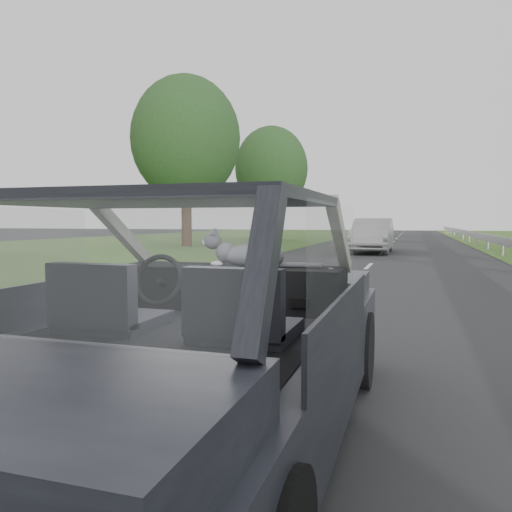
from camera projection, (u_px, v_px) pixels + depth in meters
The scene contains 10 objects.
ground at pixel (194, 442), 2.97m from camera, with size 140.00×140.00×0.00m, color #2A2B2E.
subject_car at pixel (192, 322), 2.92m from camera, with size 1.80×4.00×1.45m, color black.
dashboard at pixel (230, 287), 3.50m from camera, with size 1.58×0.45×0.30m, color black.
driver_seat at pixel (104, 300), 2.75m from camera, with size 0.50×0.72×0.42m, color #23232D.
passenger_seat at pixel (240, 307), 2.51m from camera, with size 0.50×0.72×0.42m, color #23232D.
steering_wheel at pixel (158, 280), 3.34m from camera, with size 0.36×0.36×0.04m, color black.
cat at pixel (251, 254), 3.42m from camera, with size 0.59×0.18×0.27m, color slate.
other_car at pixel (372, 235), 20.72m from camera, with size 1.71×4.33×1.42m, color silver.
tree_5 at pixel (186, 164), 25.69m from camera, with size 5.61×5.61×8.50m, color #1F4419, non-canonical shape.
tree_6 at pixel (271, 185), 33.90m from camera, with size 4.95×4.95×7.50m, color #1F4419, non-canonical shape.
Camera 1 is at (1.22, -2.63, 1.31)m, focal length 35.00 mm.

